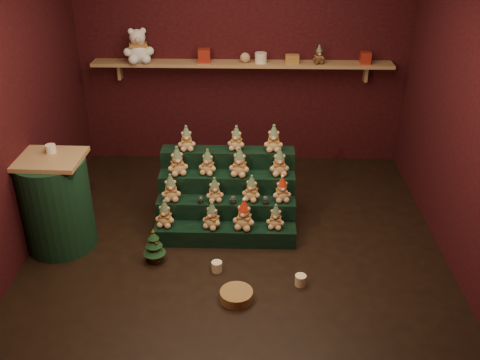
{
  "coord_description": "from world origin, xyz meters",
  "views": [
    {
      "loc": [
        0.16,
        -4.43,
        3.05
      ],
      "look_at": [
        0.02,
        0.25,
        0.58
      ],
      "focal_mm": 40.0,
      "sensor_mm": 36.0,
      "label": 1
    }
  ],
  "objects_px": {
    "snow_globe_b": "(233,199)",
    "mug_right": "(300,280)",
    "wicker_basket": "(236,295)",
    "mug_left": "(217,266)",
    "brown_bear": "(319,55)",
    "snow_globe_a": "(201,199)",
    "white_bear": "(138,41)",
    "side_table": "(56,203)",
    "riser_tier_front": "(225,235)",
    "mini_christmas_tree": "(154,246)",
    "snow_globe_c": "(266,200)"
  },
  "relations": [
    {
      "from": "mug_left",
      "to": "white_bear",
      "type": "relative_size",
      "value": 0.2
    },
    {
      "from": "snow_globe_a",
      "to": "wicker_basket",
      "type": "relative_size",
      "value": 0.27
    },
    {
      "from": "side_table",
      "to": "mug_right",
      "type": "xyz_separation_m",
      "value": [
        2.32,
        -0.57,
        -0.42
      ]
    },
    {
      "from": "brown_bear",
      "to": "snow_globe_a",
      "type": "bearing_deg",
      "value": -139.12
    },
    {
      "from": "riser_tier_front",
      "to": "snow_globe_c",
      "type": "bearing_deg",
      "value": 21.92
    },
    {
      "from": "snow_globe_b",
      "to": "mug_left",
      "type": "distance_m",
      "value": 0.73
    },
    {
      "from": "snow_globe_a",
      "to": "mug_right",
      "type": "distance_m",
      "value": 1.3
    },
    {
      "from": "snow_globe_b",
      "to": "white_bear",
      "type": "distance_m",
      "value": 2.36
    },
    {
      "from": "snow_globe_b",
      "to": "brown_bear",
      "type": "height_order",
      "value": "brown_bear"
    },
    {
      "from": "brown_bear",
      "to": "mug_left",
      "type": "bearing_deg",
      "value": -126.88
    },
    {
      "from": "mug_left",
      "to": "brown_bear",
      "type": "relative_size",
      "value": 0.47
    },
    {
      "from": "mug_right",
      "to": "white_bear",
      "type": "xyz_separation_m",
      "value": [
        -1.81,
        2.48,
        1.52
      ]
    },
    {
      "from": "snow_globe_a",
      "to": "side_table",
      "type": "distance_m",
      "value": 1.38
    },
    {
      "from": "wicker_basket",
      "to": "side_table",
      "type": "bearing_deg",
      "value": 155.79
    },
    {
      "from": "mini_christmas_tree",
      "to": "brown_bear",
      "type": "height_order",
      "value": "brown_bear"
    },
    {
      "from": "mug_left",
      "to": "white_bear",
      "type": "distance_m",
      "value": 2.95
    },
    {
      "from": "snow_globe_b",
      "to": "mug_right",
      "type": "relative_size",
      "value": 0.86
    },
    {
      "from": "side_table",
      "to": "mini_christmas_tree",
      "type": "distance_m",
      "value": 1.04
    },
    {
      "from": "wicker_basket",
      "to": "mug_right",
      "type": "bearing_deg",
      "value": 20.98
    },
    {
      "from": "snow_globe_b",
      "to": "white_bear",
      "type": "xyz_separation_m",
      "value": [
        -1.18,
        1.67,
        1.17
      ]
    },
    {
      "from": "side_table",
      "to": "mug_right",
      "type": "relative_size",
      "value": 9.49
    },
    {
      "from": "mini_christmas_tree",
      "to": "mug_right",
      "type": "bearing_deg",
      "value": -13.15
    },
    {
      "from": "riser_tier_front",
      "to": "wicker_basket",
      "type": "distance_m",
      "value": 0.88
    },
    {
      "from": "side_table",
      "to": "mini_christmas_tree",
      "type": "xyz_separation_m",
      "value": [
        0.96,
        -0.26,
        -0.3
      ]
    },
    {
      "from": "snow_globe_a",
      "to": "snow_globe_b",
      "type": "height_order",
      "value": "snow_globe_b"
    },
    {
      "from": "snow_globe_a",
      "to": "mug_right",
      "type": "relative_size",
      "value": 0.77
    },
    {
      "from": "mug_right",
      "to": "mini_christmas_tree",
      "type": "bearing_deg",
      "value": 166.85
    },
    {
      "from": "white_bear",
      "to": "brown_bear",
      "type": "xyz_separation_m",
      "value": [
        2.13,
        0.0,
        -0.15
      ]
    },
    {
      "from": "riser_tier_front",
      "to": "snow_globe_b",
      "type": "distance_m",
      "value": 0.36
    },
    {
      "from": "riser_tier_front",
      "to": "side_table",
      "type": "xyz_separation_m",
      "value": [
        -1.61,
        -0.07,
        0.38
      ]
    },
    {
      "from": "riser_tier_front",
      "to": "wicker_basket",
      "type": "height_order",
      "value": "riser_tier_front"
    },
    {
      "from": "riser_tier_front",
      "to": "mug_left",
      "type": "xyz_separation_m",
      "value": [
        -0.05,
        -0.47,
        -0.04
      ]
    },
    {
      "from": "mug_left",
      "to": "brown_bear",
      "type": "distance_m",
      "value": 2.89
    },
    {
      "from": "mug_right",
      "to": "snow_globe_c",
      "type": "bearing_deg",
      "value": 110.78
    },
    {
      "from": "mug_right",
      "to": "side_table",
      "type": "bearing_deg",
      "value": 166.11
    },
    {
      "from": "snow_globe_b",
      "to": "wicker_basket",
      "type": "bearing_deg",
      "value": -86.2
    },
    {
      "from": "mug_right",
      "to": "snow_globe_b",
      "type": "bearing_deg",
      "value": 127.96
    },
    {
      "from": "snow_globe_a",
      "to": "snow_globe_c",
      "type": "distance_m",
      "value": 0.65
    },
    {
      "from": "mini_christmas_tree",
      "to": "mug_left",
      "type": "relative_size",
      "value": 3.64
    },
    {
      "from": "side_table",
      "to": "mug_left",
      "type": "relative_size",
      "value": 9.72
    },
    {
      "from": "riser_tier_front",
      "to": "snow_globe_a",
      "type": "bearing_deg",
      "value": 147.43
    },
    {
      "from": "snow_globe_c",
      "to": "wicker_basket",
      "type": "xyz_separation_m",
      "value": [
        -0.26,
        -1.02,
        -0.36
      ]
    },
    {
      "from": "snow_globe_c",
      "to": "mug_left",
      "type": "relative_size",
      "value": 0.88
    },
    {
      "from": "side_table",
      "to": "brown_bear",
      "type": "xyz_separation_m",
      "value": [
        2.64,
        1.91,
        0.95
      ]
    },
    {
      "from": "snow_globe_c",
      "to": "mug_right",
      "type": "distance_m",
      "value": 0.93
    },
    {
      "from": "snow_globe_c",
      "to": "wicker_basket",
      "type": "height_order",
      "value": "snow_globe_c"
    },
    {
      "from": "mini_christmas_tree",
      "to": "mug_right",
      "type": "xyz_separation_m",
      "value": [
        1.35,
        -0.32,
        -0.12
      ]
    },
    {
      "from": "mug_left",
      "to": "wicker_basket",
      "type": "bearing_deg",
      "value": -63.82
    },
    {
      "from": "mini_christmas_tree",
      "to": "brown_bear",
      "type": "xyz_separation_m",
      "value": [
        1.67,
        2.16,
        1.25
      ]
    },
    {
      "from": "riser_tier_front",
      "to": "side_table",
      "type": "height_order",
      "value": "side_table"
    }
  ]
}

